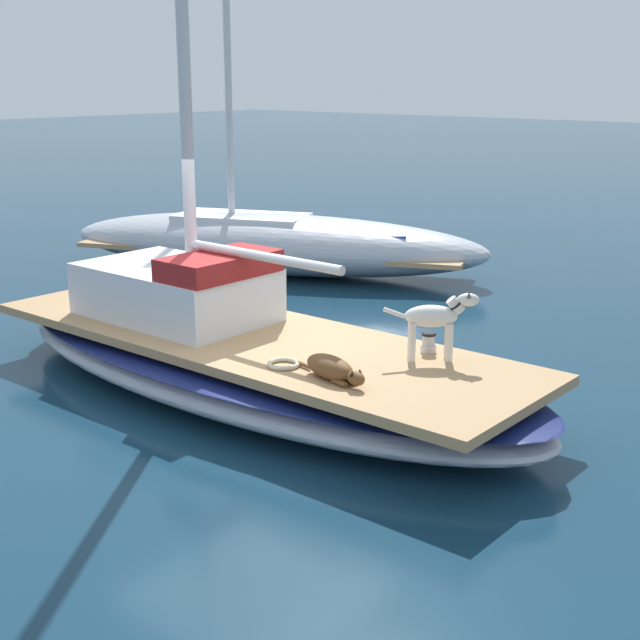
# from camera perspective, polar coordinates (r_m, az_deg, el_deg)

# --- Properties ---
(ground_plane) EXTENTS (120.00, 120.00, 0.00)m
(ground_plane) POSITION_cam_1_polar(r_m,az_deg,el_deg) (9.85, -4.41, -4.65)
(ground_plane) COLOR #143347
(sailboat_main) EXTENTS (2.65, 7.28, 0.66)m
(sailboat_main) POSITION_cam_1_polar(r_m,az_deg,el_deg) (9.74, -4.45, -2.80)
(sailboat_main) COLOR #B2B7C1
(sailboat_main) RESTS_ON ground
(mast_main) EXTENTS (0.14, 2.27, 6.98)m
(mast_main) POSITION_cam_1_polar(r_m,az_deg,el_deg) (9.79, -8.20, 17.73)
(mast_main) COLOR silver
(mast_main) RESTS_ON sailboat_main
(cabin_house) EXTENTS (1.44, 2.25, 0.84)m
(cabin_house) POSITION_cam_1_polar(r_m,az_deg,el_deg) (10.34, -8.99, 2.00)
(cabin_house) COLOR silver
(cabin_house) RESTS_ON sailboat_main
(dog_brown) EXTENTS (0.36, 0.95, 0.22)m
(dog_brown) POSITION_cam_1_polar(r_m,az_deg,el_deg) (8.19, 0.80, -3.13)
(dog_brown) COLOR brown
(dog_brown) RESTS_ON sailboat_main
(dog_white) EXTENTS (0.66, 0.78, 0.70)m
(dog_white) POSITION_cam_1_polar(r_m,az_deg,el_deg) (8.74, 7.45, 0.10)
(dog_white) COLOR silver
(dog_white) RESTS_ON sailboat_main
(deck_winch) EXTENTS (0.16, 0.16, 0.21)m
(deck_winch) POSITION_cam_1_polar(r_m,az_deg,el_deg) (9.06, 7.00, -1.47)
(deck_winch) COLOR #B7B7BC
(deck_winch) RESTS_ON sailboat_main
(coiled_rope) EXTENTS (0.32, 0.32, 0.04)m
(coiled_rope) POSITION_cam_1_polar(r_m,az_deg,el_deg) (8.59, -2.36, -2.85)
(coiled_rope) COLOR beige
(coiled_rope) RESTS_ON sailboat_main
(moored_boat_starboard_side) EXTENTS (4.94, 7.81, 7.47)m
(moored_boat_starboard_side) POSITION_cam_1_polar(r_m,az_deg,el_deg) (15.69, -3.02, 5.07)
(moored_boat_starboard_side) COLOR #B2B7C1
(moored_boat_starboard_side) RESTS_ON ground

